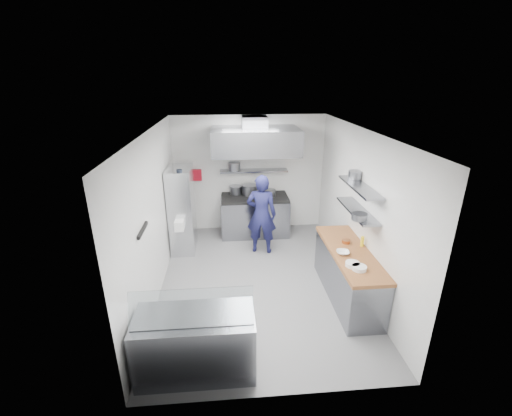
{
  "coord_description": "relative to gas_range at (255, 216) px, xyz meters",
  "views": [
    {
      "loc": [
        -0.53,
        -5.51,
        3.63
      ],
      "look_at": [
        0.0,
        0.6,
        1.25
      ],
      "focal_mm": 24.0,
      "sensor_mm": 36.0,
      "label": 1
    }
  ],
  "objects": [
    {
      "name": "mixing_bowl",
      "position": [
        1.22,
        -2.8,
        0.48
      ],
      "size": [
        0.25,
        0.25,
        0.05
      ],
      "primitive_type": "imported",
      "rotation": [
        0.0,
        0.0,
        -0.21
      ],
      "color": "white",
      "rests_on": "prep_counter_top"
    },
    {
      "name": "wall_right",
      "position": [
        1.7,
        -2.1,
        0.95
      ],
      "size": [
        2.8,
        5.0,
        0.02
      ],
      "primitive_type": "cube",
      "rotation": [
        1.57,
        0.0,
        -1.57
      ],
      "color": "white",
      "rests_on": "floor"
    },
    {
      "name": "knife_strip",
      "position": [
        -1.88,
        -3.0,
        1.1
      ],
      "size": [
        0.04,
        0.55,
        0.05
      ],
      "primitive_type": "cube",
      "color": "black",
      "rests_on": "wall_left"
    },
    {
      "name": "stock_pot_right",
      "position": [
        0.36,
        -0.01,
        0.59
      ],
      "size": [
        0.26,
        0.26,
        0.16
      ],
      "primitive_type": "cylinder",
      "color": "slate",
      "rests_on": "cooktop"
    },
    {
      "name": "wall_left",
      "position": [
        -1.9,
        -2.1,
        0.95
      ],
      "size": [
        2.8,
        5.0,
        0.02
      ],
      "primitive_type": "cube",
      "rotation": [
        1.57,
        0.0,
        1.57
      ],
      "color": "white",
      "rests_on": "floor"
    },
    {
      "name": "wall_back",
      "position": [
        -0.1,
        0.4,
        0.95
      ],
      "size": [
        3.6,
        2.8,
        0.02
      ],
      "primitive_type": "cube",
      "rotation": [
        1.57,
        0.0,
        0.0
      ],
      "color": "white",
      "rests_on": "floor"
    },
    {
      "name": "rack_bin_a",
      "position": [
        -1.63,
        -1.18,
        0.35
      ],
      "size": [
        0.18,
        0.22,
        0.2
      ],
      "primitive_type": "cube",
      "color": "white",
      "rests_on": "wire_rack"
    },
    {
      "name": "display_case",
      "position": [
        -1.1,
        -4.1,
        -0.03
      ],
      "size": [
        1.5,
        0.7,
        0.85
      ],
      "primitive_type": "cube",
      "color": "gray",
      "rests_on": "floor"
    },
    {
      "name": "wall_shelf_lower",
      "position": [
        1.54,
        -2.4,
        1.05
      ],
      "size": [
        0.3,
        1.3,
        0.04
      ],
      "primitive_type": "cube",
      "color": "gray",
      "rests_on": "wall_right"
    },
    {
      "name": "display_glass",
      "position": [
        -1.1,
        -4.22,
        0.62
      ],
      "size": [
        1.47,
        0.19,
        0.42
      ],
      "primitive_type": "cube",
      "rotation": [
        -0.38,
        0.0,
        0.0
      ],
      "color": "silver",
      "rests_on": "display_case"
    },
    {
      "name": "stock_pot_mid",
      "position": [
        -0.11,
        0.15,
        0.63
      ],
      "size": [
        0.36,
        0.36,
        0.24
      ],
      "primitive_type": "cylinder",
      "color": "slate",
      "rests_on": "cooktop"
    },
    {
      "name": "prep_counter_top",
      "position": [
        1.38,
        -2.7,
        0.42
      ],
      "size": [
        0.65,
        2.04,
        0.06
      ],
      "primitive_type": "cube",
      "color": "brown",
      "rests_on": "prep_counter_base"
    },
    {
      "name": "plate_stack_b",
      "position": [
        1.24,
        -3.18,
        0.48
      ],
      "size": [
        0.22,
        0.22,
        0.06
      ],
      "primitive_type": "cylinder",
      "color": "white",
      "rests_on": "prep_counter_top"
    },
    {
      "name": "extractor_hood",
      "position": [
        0.0,
        -0.18,
        1.85
      ],
      "size": [
        1.9,
        1.15,
        0.55
      ],
      "primitive_type": "cube",
      "color": "gray",
      "rests_on": "wall_back"
    },
    {
      "name": "prep_counter_base",
      "position": [
        1.38,
        -2.7,
        -0.03
      ],
      "size": [
        0.62,
        2.0,
        0.84
      ],
      "primitive_type": "cube",
      "color": "gray",
      "rests_on": "floor"
    },
    {
      "name": "copper_pan",
      "position": [
        1.4,
        -2.42,
        0.48
      ],
      "size": [
        0.15,
        0.15,
        0.06
      ],
      "primitive_type": "cylinder",
      "color": "#B56433",
      "rests_on": "prep_counter_top"
    },
    {
      "name": "shelf_pot_c",
      "position": [
        1.41,
        -2.83,
        1.12
      ],
      "size": [
        0.25,
        0.25,
        0.1
      ],
      "primitive_type": "cylinder",
      "color": "slate",
      "rests_on": "wall_shelf_lower"
    },
    {
      "name": "squeeze_bottle",
      "position": [
        1.63,
        -2.56,
        0.54
      ],
      "size": [
        0.06,
        0.06,
        0.18
      ],
      "primitive_type": "cylinder",
      "color": "yellow",
      "rests_on": "prep_counter_top"
    },
    {
      "name": "stock_pot_left",
      "position": [
        -0.44,
        0.24,
        0.61
      ],
      "size": [
        0.29,
        0.29,
        0.2
      ],
      "primitive_type": "cylinder",
      "color": "slate",
      "rests_on": "cooktop"
    },
    {
      "name": "ceiling",
      "position": [
        -0.1,
        -2.1,
        2.35
      ],
      "size": [
        5.0,
        5.0,
        0.0
      ],
      "primitive_type": "plane",
      "rotation": [
        3.14,
        0.0,
        0.0
      ],
      "color": "silver",
      "rests_on": "wall_back"
    },
    {
      "name": "rack_bin_b",
      "position": [
        -1.63,
        -0.67,
        0.85
      ],
      "size": [
        0.12,
        0.16,
        0.14
      ],
      "primitive_type": "cube",
      "color": "yellow",
      "rests_on": "wire_rack"
    },
    {
      "name": "wall_front",
      "position": [
        -0.1,
        -4.6,
        0.95
      ],
      "size": [
        3.6,
        2.8,
        0.02
      ],
      "primitive_type": "cube",
      "rotation": [
        -1.57,
        0.0,
        0.0
      ],
      "color": "white",
      "rests_on": "floor"
    },
    {
      "name": "over_range_shelf",
      "position": [
        0.0,
        0.24,
        1.07
      ],
      "size": [
        1.6,
        0.3,
        0.04
      ],
      "primitive_type": "cube",
      "color": "gray",
      "rests_on": "wall_back"
    },
    {
      "name": "gas_range",
      "position": [
        0.0,
        0.0,
        0.0
      ],
      "size": [
        1.6,
        0.8,
        0.9
      ],
      "primitive_type": "cube",
      "color": "gray",
      "rests_on": "floor"
    },
    {
      "name": "floor",
      "position": [
        -0.1,
        -2.1,
        -0.45
      ],
      "size": [
        5.0,
        5.0,
        0.0
      ],
      "primitive_type": "plane",
      "color": "slate",
      "rests_on": "ground"
    },
    {
      "name": "rack_jar",
      "position": [
        -1.58,
        -0.91,
        1.35
      ],
      "size": [
        0.11,
        0.11,
        0.18
      ],
      "primitive_type": "cylinder",
      "color": "black",
      "rests_on": "wire_rack"
    },
    {
      "name": "plate_stack_a",
      "position": [
        1.31,
        -3.29,
        0.48
      ],
      "size": [
        0.22,
        0.22,
        0.06
      ],
      "primitive_type": "cylinder",
      "color": "white",
      "rests_on": "prep_counter_top"
    },
    {
      "name": "shelf_pot_d",
      "position": [
        1.6,
        -1.99,
        1.56
      ],
      "size": [
        0.24,
        0.24,
        0.14
      ],
      "primitive_type": "cylinder",
      "color": "slate",
      "rests_on": "wall_shelf_upper"
    },
    {
      "name": "wire_rack",
      "position": [
        -1.63,
        -0.62,
        0.48
      ],
      "size": [
        0.5,
        0.9,
        1.85
      ],
      "primitive_type": "cube",
      "color": "silver",
      "rests_on": "floor"
    },
    {
      "name": "wall_shelf_upper",
      "position": [
        1.54,
        -2.4,
        1.47
      ],
      "size": [
        0.3,
        1.3,
        0.04
      ],
      "primitive_type": "cube",
      "color": "gray",
      "rests_on": "wall_right"
    },
    {
      "name": "hood_duct",
      "position": [
        0.0,
        0.05,
        2.23
      ],
      "size": [
        0.55,
        0.55,
        0.24
      ],
      "primitive_type": "cube",
      "color": "slate",
      "rests_on": "extractor_hood"
    },
    {
      "name": "chef",
      "position": [
        0.07,
        -0.92,
        0.42
      ],
      "size": [
        0.71,
        0.55,
        1.75
      ],
      "primitive_type": "imported",
      "rotation": [
        0.0,
        0.0,
        2.91
      ],
      "color": "#171947",
      "rests_on": "floor"
    },
    {
      "name": "shelf_pot_a",
      "position": [
        -0.46,
        0.27,
        1.18
      ],
      "size": [
        0.28,
        0.28,
        0.18
      ],
      "primitive_type": "cylinder",
      "color": "slate",
      "rests_on": "over_range_shelf"
    },
    {
      "name": "red_firebox",
      "position": [
        -1.35,
        0.34,
        0.97
      ],
      "size": [
        0.22,
        0.1,
        0.26
      ],
      "primitive_type": "cube",
      "color": "#B10E20",
      "rests_on": "wall_back"
    },
    {
      "name": "cooktop",
      "position": [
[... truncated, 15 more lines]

